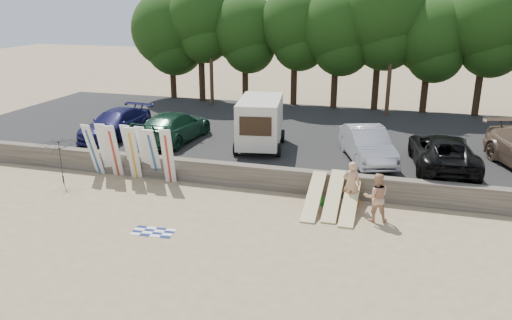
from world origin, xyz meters
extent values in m
plane|color=tan|center=(0.00, 0.00, 0.00)|extent=(120.00, 120.00, 0.00)
cube|color=#6B6356|center=(0.00, 3.00, 0.50)|extent=(44.00, 0.50, 1.00)
cube|color=#282828|center=(0.00, 10.50, 0.35)|extent=(44.00, 14.50, 0.70)
cylinder|color=#382616|center=(-13.71, 17.60, 2.40)|extent=(0.44, 0.44, 3.39)
sphere|color=#244C15|center=(-13.71, 17.60, 5.71)|extent=(5.65, 5.65, 5.65)
cylinder|color=#382616|center=(-11.15, 17.04, 2.69)|extent=(0.44, 0.44, 3.97)
sphere|color=#244C15|center=(-11.15, 17.04, 6.57)|extent=(4.64, 4.64, 4.64)
cylinder|color=#382616|center=(-8.04, 17.60, 2.43)|extent=(0.44, 0.44, 3.46)
sphere|color=#244C15|center=(-8.04, 17.60, 5.82)|extent=(4.87, 4.87, 4.87)
cylinder|color=#382616|center=(-4.47, 17.60, 2.56)|extent=(0.44, 0.44, 3.72)
sphere|color=#244C15|center=(-4.47, 17.60, 6.20)|extent=(4.86, 4.86, 4.86)
cylinder|color=#382616|center=(-1.61, 17.38, 2.52)|extent=(0.44, 0.44, 3.65)
sphere|color=#244C15|center=(-1.61, 17.38, 6.09)|extent=(5.16, 5.16, 5.16)
cylinder|color=#382616|center=(1.12, 17.60, 2.81)|extent=(0.44, 0.44, 4.22)
sphere|color=#244C15|center=(1.12, 17.60, 6.93)|extent=(5.71, 5.71, 5.71)
cylinder|color=#382616|center=(4.27, 17.60, 2.37)|extent=(0.44, 0.44, 3.34)
sphere|color=#244C15|center=(4.27, 17.60, 5.63)|extent=(4.80, 4.80, 4.80)
cylinder|color=#382616|center=(7.49, 17.60, 2.63)|extent=(0.44, 0.44, 3.87)
sphere|color=#244C15|center=(7.49, 17.60, 6.41)|extent=(5.17, 5.17, 5.17)
cylinder|color=#473321|center=(-10.00, 16.00, 5.20)|extent=(0.26, 0.26, 9.00)
cylinder|color=#473321|center=(2.00, 16.00, 5.20)|extent=(0.26, 0.26, 9.00)
cube|color=beige|center=(-3.82, 6.57, 2.13)|extent=(2.59, 4.22, 2.17)
cube|color=black|center=(-3.50, 4.60, 2.33)|extent=(1.47, 0.28, 0.89)
cylinder|color=black|center=(-4.64, 5.13, 1.03)|extent=(0.30, 0.67, 0.65)
cylinder|color=black|center=(-2.59, 5.47, 1.03)|extent=(0.30, 0.67, 0.65)
cylinder|color=black|center=(-5.05, 7.67, 1.03)|extent=(0.30, 0.67, 0.65)
cylinder|color=black|center=(-3.01, 8.00, 1.03)|extent=(0.30, 0.67, 0.65)
imported|color=#131445|center=(-11.89, 6.43, 1.43)|extent=(2.39, 5.19, 1.47)
imported|color=#143726|center=(-8.50, 6.54, 1.49)|extent=(2.52, 5.54, 1.57)
imported|color=#ADACB1|center=(1.48, 6.00, 1.48)|extent=(3.13, 5.01, 1.56)
imported|color=black|center=(4.75, 5.91, 1.46)|extent=(3.02, 5.69, 1.52)
cube|color=white|center=(-10.67, 2.42, 1.26)|extent=(0.62, 0.84, 2.52)
cube|color=white|center=(-10.13, 2.57, 1.27)|extent=(0.53, 0.66, 2.55)
cube|color=white|center=(-9.60, 2.44, 1.27)|extent=(0.57, 0.74, 2.54)
cube|color=white|center=(-8.88, 2.64, 1.28)|extent=(0.57, 0.67, 2.55)
cube|color=white|center=(-8.61, 2.41, 1.27)|extent=(0.59, 0.73, 2.54)
cube|color=white|center=(-8.16, 2.65, 1.27)|extent=(0.55, 0.70, 2.54)
cube|color=white|center=(-7.67, 2.54, 1.25)|extent=(0.52, 0.86, 2.49)
cube|color=white|center=(-6.86, 2.36, 1.28)|extent=(0.56, 0.62, 2.56)
cube|color=#D6C787|center=(-0.17, 1.40, 0.54)|extent=(0.56, 2.84, 1.09)
cube|color=#D6C787|center=(0.57, 1.56, 0.59)|extent=(0.56, 2.81, 1.18)
cube|color=#D6C787|center=(1.23, 1.40, 0.45)|extent=(0.56, 2.90, 0.89)
imported|color=tan|center=(1.19, 2.02, 0.95)|extent=(0.69, 0.46, 1.89)
imported|color=tan|center=(2.20, 0.96, 0.93)|extent=(1.03, 0.88, 1.87)
cube|color=#217C29|center=(0.18, 1.89, 0.16)|extent=(0.46, 0.42, 0.32)
cube|color=#C25116|center=(1.35, 2.24, 0.11)|extent=(0.35, 0.32, 0.22)
plane|color=white|center=(-5.30, -2.23, 0.01)|extent=(1.60, 1.60, 0.00)
imported|color=black|center=(-11.54, 1.16, 1.02)|extent=(3.02, 3.00, 2.05)
camera|label=1|loc=(2.68, -16.62, 7.95)|focal=35.00mm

